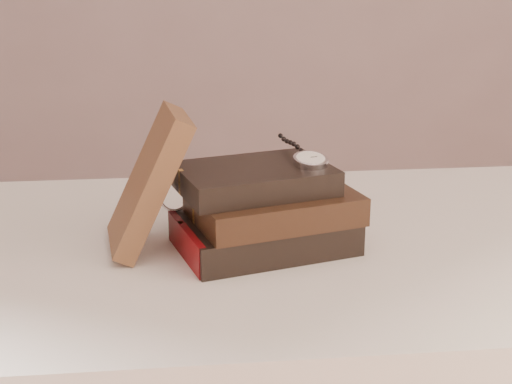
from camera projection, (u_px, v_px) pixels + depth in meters
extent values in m
cube|color=silver|center=(255.00, 254.00, 0.98)|extent=(1.00, 0.60, 0.04)
cube|color=white|center=(255.00, 295.00, 0.99)|extent=(0.88, 0.49, 0.08)
cylinder|color=white|center=(480.00, 377.00, 1.37)|extent=(0.05, 0.05, 0.71)
cube|color=black|center=(264.00, 232.00, 0.94)|extent=(0.24, 0.20, 0.04)
cube|color=beige|center=(266.00, 232.00, 0.94)|extent=(0.23, 0.18, 0.03)
cube|color=gold|center=(181.00, 238.00, 0.93)|extent=(0.01, 0.01, 0.04)
cube|color=maroon|center=(186.00, 244.00, 0.91)|extent=(0.04, 0.13, 0.04)
cube|color=black|center=(274.00, 205.00, 0.93)|extent=(0.23, 0.19, 0.04)
cube|color=beige|center=(276.00, 205.00, 0.93)|extent=(0.22, 0.17, 0.03)
cube|color=gold|center=(195.00, 210.00, 0.91)|extent=(0.01, 0.01, 0.04)
cube|color=black|center=(255.00, 179.00, 0.92)|extent=(0.21, 0.17, 0.03)
cube|color=beige|center=(257.00, 178.00, 0.93)|extent=(0.21, 0.16, 0.02)
cube|color=gold|center=(181.00, 182.00, 0.91)|extent=(0.01, 0.01, 0.03)
cube|color=#472C1B|center=(149.00, 181.00, 0.92)|extent=(0.12, 0.13, 0.18)
cylinder|color=silver|center=(311.00, 161.00, 0.92)|extent=(0.05, 0.06, 0.02)
cylinder|color=white|center=(311.00, 158.00, 0.92)|extent=(0.04, 0.04, 0.01)
torus|color=silver|center=(311.00, 158.00, 0.92)|extent=(0.05, 0.05, 0.01)
cylinder|color=silver|center=(302.00, 156.00, 0.94)|extent=(0.01, 0.01, 0.01)
cube|color=black|center=(309.00, 156.00, 0.92)|extent=(0.00, 0.01, 0.00)
cube|color=black|center=(314.00, 157.00, 0.92)|extent=(0.01, 0.00, 0.00)
sphere|color=black|center=(301.00, 151.00, 0.95)|extent=(0.01, 0.01, 0.01)
sphere|color=black|center=(297.00, 147.00, 0.96)|extent=(0.01, 0.01, 0.01)
sphere|color=black|center=(294.00, 144.00, 0.98)|extent=(0.01, 0.01, 0.01)
sphere|color=black|center=(290.00, 142.00, 0.99)|extent=(0.01, 0.01, 0.01)
sphere|color=black|center=(287.00, 141.00, 1.00)|extent=(0.01, 0.01, 0.01)
sphere|color=black|center=(284.00, 139.00, 1.02)|extent=(0.01, 0.01, 0.01)
sphere|color=black|center=(280.00, 136.00, 1.03)|extent=(0.01, 0.01, 0.01)
torus|color=silver|center=(174.00, 195.00, 0.95)|extent=(0.04, 0.02, 0.04)
torus|color=silver|center=(208.00, 191.00, 0.97)|extent=(0.04, 0.02, 0.04)
cylinder|color=silver|center=(191.00, 191.00, 0.96)|extent=(0.01, 0.01, 0.00)
cylinder|color=silver|center=(151.00, 190.00, 0.99)|extent=(0.03, 0.09, 0.02)
cylinder|color=silver|center=(211.00, 183.00, 1.02)|extent=(0.03, 0.09, 0.02)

